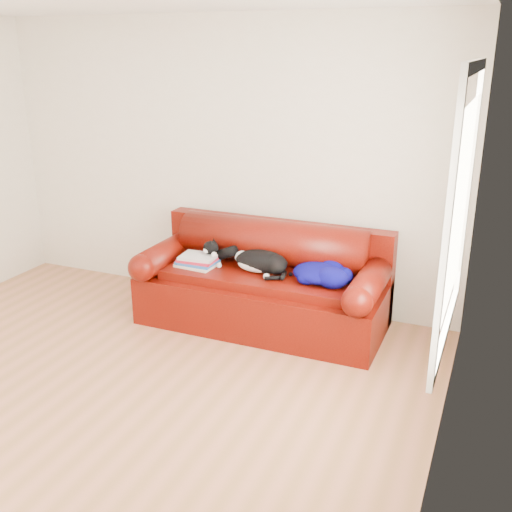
{
  "coord_description": "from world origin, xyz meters",
  "views": [
    {
      "loc": [
        2.44,
        -2.95,
        2.3
      ],
      "look_at": [
        0.62,
        1.35,
        0.68
      ],
      "focal_mm": 42.0,
      "sensor_mm": 36.0,
      "label": 1
    }
  ],
  "objects_px": {
    "sofa_base": "(262,299)",
    "blanket": "(321,272)",
    "book_stack": "(198,261)",
    "cat": "(260,262)"
  },
  "relations": [
    {
      "from": "sofa_base",
      "to": "cat",
      "type": "height_order",
      "value": "cat"
    },
    {
      "from": "sofa_base",
      "to": "blanket",
      "type": "height_order",
      "value": "blanket"
    },
    {
      "from": "cat",
      "to": "blanket",
      "type": "relative_size",
      "value": 1.15
    },
    {
      "from": "sofa_base",
      "to": "cat",
      "type": "xyz_separation_m",
      "value": [
        -0.01,
        -0.04,
        0.35
      ]
    },
    {
      "from": "cat",
      "to": "blanket",
      "type": "xyz_separation_m",
      "value": [
        0.54,
        0.01,
        -0.02
      ]
    },
    {
      "from": "book_stack",
      "to": "sofa_base",
      "type": "bearing_deg",
      "value": 10.77
    },
    {
      "from": "book_stack",
      "to": "cat",
      "type": "bearing_deg",
      "value": 7.28
    },
    {
      "from": "sofa_base",
      "to": "blanket",
      "type": "bearing_deg",
      "value": -2.66
    },
    {
      "from": "sofa_base",
      "to": "book_stack",
      "type": "bearing_deg",
      "value": -169.23
    },
    {
      "from": "book_stack",
      "to": "cat",
      "type": "relative_size",
      "value": 0.55
    }
  ]
}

